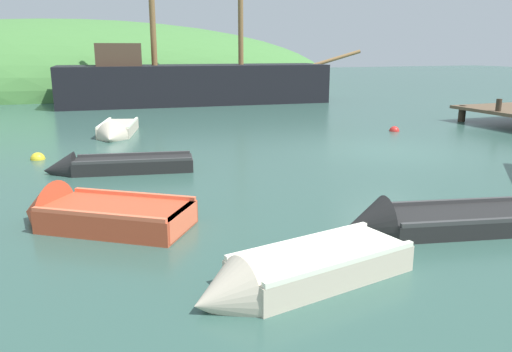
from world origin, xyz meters
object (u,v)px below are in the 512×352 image
object	(u,v)px
buoy_red	(394,131)
rowboat_far	(112,168)
sailing_ship	(193,89)
rowboat_portside	(294,277)
buoy_yellow	(38,159)
rowboat_near_dock	(91,217)
rowboat_outer_left	(428,225)
rowboat_outer_right	(116,132)

from	to	relation	value
buoy_red	rowboat_far	bearing A→B (deg)	-164.44
sailing_ship	rowboat_portside	xyz separation A→B (m)	(-4.01, -21.57, -0.66)
sailing_ship	buoy_yellow	world-z (taller)	sailing_ship
rowboat_near_dock	rowboat_outer_left	size ratio (longest dim) A/B	0.87
rowboat_portside	buoy_red	xyz separation A→B (m)	(8.50, 9.82, -0.12)
buoy_yellow	rowboat_near_dock	bearing A→B (deg)	-79.91
rowboat_portside	buoy_red	distance (m)	12.98
rowboat_portside	rowboat_near_dock	bearing A→B (deg)	-66.82
rowboat_far	buoy_red	size ratio (longest dim) A/B	9.98
rowboat_portside	rowboat_far	distance (m)	7.19
buoy_red	rowboat_portside	bearing A→B (deg)	-130.88
rowboat_portside	buoy_yellow	size ratio (longest dim) A/B	8.20
sailing_ship	rowboat_portside	bearing A→B (deg)	-96.48
rowboat_outer_left	rowboat_outer_right	world-z (taller)	rowboat_outer_right
rowboat_near_dock	rowboat_outer_left	xyz separation A→B (m)	(5.12, -2.19, -0.06)
sailing_ship	rowboat_outer_left	size ratio (longest dim) A/B	4.70
rowboat_outer_right	buoy_yellow	world-z (taller)	rowboat_outer_right
rowboat_portside	rowboat_outer_right	size ratio (longest dim) A/B	0.94
rowboat_outer_left	buoy_yellow	bearing A→B (deg)	-40.64
buoy_yellow	rowboat_far	bearing A→B (deg)	-51.08
buoy_red	rowboat_near_dock	bearing A→B (deg)	-148.49
rowboat_near_dock	rowboat_outer_right	size ratio (longest dim) A/B	0.94
rowboat_outer_right	sailing_ship	bearing A→B (deg)	166.78
rowboat_near_dock	rowboat_far	world-z (taller)	rowboat_near_dock
rowboat_outer_left	rowboat_near_dock	bearing A→B (deg)	-11.03
sailing_ship	rowboat_outer_left	world-z (taller)	sailing_ship
rowboat_outer_left	rowboat_far	world-z (taller)	rowboat_outer_left
rowboat_outer_left	buoy_yellow	world-z (taller)	rowboat_outer_left
sailing_ship	rowboat_portside	size ratio (longest dim) A/B	5.42
rowboat_outer_left	rowboat_far	xyz separation A→B (m)	(-4.44, 5.97, 0.02)
rowboat_near_dock	rowboat_outer_right	bearing A→B (deg)	-62.94
sailing_ship	rowboat_outer_left	bearing A→B (deg)	-89.07
rowboat_outer_left	buoy_red	size ratio (longest dim) A/B	9.99
rowboat_near_dock	buoy_yellow	distance (m)	6.03
buoy_red	buoy_yellow	bearing A→B (deg)	-176.87
rowboat_near_dock	buoy_red	world-z (taller)	rowboat_near_dock
rowboat_outer_right	rowboat_far	world-z (taller)	rowboat_outer_right
sailing_ship	rowboat_outer_left	xyz separation A→B (m)	(-1.12, -20.52, -0.70)
rowboat_far	buoy_red	world-z (taller)	rowboat_far
rowboat_outer_right	rowboat_outer_left	bearing A→B (deg)	33.62
rowboat_far	buoy_yellow	bearing A→B (deg)	-40.69
rowboat_near_dock	rowboat_outer_right	xyz separation A→B (m)	(1.30, 9.08, -0.02)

